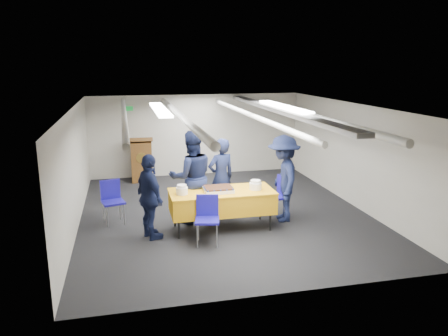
{
  "coord_description": "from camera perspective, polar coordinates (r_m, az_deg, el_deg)",
  "views": [
    {
      "loc": [
        -2.01,
        -8.74,
        3.18
      ],
      "look_at": [
        -0.04,
        -0.2,
        1.05
      ],
      "focal_mm": 35.0,
      "sensor_mm": 36.0,
      "label": 1
    }
  ],
  "objects": [
    {
      "name": "ground",
      "position": [
        9.52,
        -0.04,
        -5.86
      ],
      "size": [
        7.0,
        7.0,
        0.0
      ],
      "primitive_type": "plane",
      "color": "black",
      "rests_on": "ground"
    },
    {
      "name": "room_shell",
      "position": [
        9.49,
        -0.05,
        5.36
      ],
      "size": [
        6.0,
        7.0,
        2.3
      ],
      "color": "#BCB8AA",
      "rests_on": "ground"
    },
    {
      "name": "chair_left",
      "position": [
        9.11,
        -14.43,
        -3.7
      ],
      "size": [
        0.51,
        0.51,
        0.87
      ],
      "color": "gray",
      "rests_on": "ground"
    },
    {
      "name": "sailor_c",
      "position": [
        8.06,
        -9.64,
        -3.77
      ],
      "size": [
        0.69,
        1.01,
        1.59
      ],
      "primitive_type": "imported",
      "rotation": [
        0.0,
        0.0,
        1.93
      ],
      "color": "black",
      "rests_on": "ground"
    },
    {
      "name": "sailor_b",
      "position": [
        8.76,
        -4.25,
        -1.19
      ],
      "size": [
        0.95,
        0.76,
        1.88
      ],
      "primitive_type": "imported",
      "rotation": [
        0.0,
        0.0,
        3.19
      ],
      "color": "black",
      "rests_on": "ground"
    },
    {
      "name": "plate_stack_right",
      "position": [
        8.51,
        4.14,
        -2.24
      ],
      "size": [
        0.24,
        0.24,
        0.18
      ],
      "color": "white",
      "rests_on": "serving_table"
    },
    {
      "name": "serving_table",
      "position": [
        8.48,
        -0.29,
        -4.36
      ],
      "size": [
        2.01,
        0.88,
        0.77
      ],
      "color": "black",
      "rests_on": "ground"
    },
    {
      "name": "sailor_d",
      "position": [
        8.92,
        7.75,
        -1.37
      ],
      "size": [
        0.85,
        1.24,
        1.77
      ],
      "primitive_type": "imported",
      "rotation": [
        0.0,
        0.0,
        -1.75
      ],
      "color": "black",
      "rests_on": "ground"
    },
    {
      "name": "sailor_a",
      "position": [
        9.13,
        -0.39,
        -1.25
      ],
      "size": [
        0.7,
        0.57,
        1.67
      ],
      "primitive_type": "imported",
      "rotation": [
        0.0,
        0.0,
        3.45
      ],
      "color": "black",
      "rests_on": "ground"
    },
    {
      "name": "chair_right",
      "position": [
        9.19,
        7.04,
        -3.21
      ],
      "size": [
        0.48,
        0.48,
        0.87
      ],
      "color": "gray",
      "rests_on": "ground"
    },
    {
      "name": "podium",
      "position": [
        12.07,
        -10.74,
        1.14
      ],
      "size": [
        0.62,
        0.53,
        1.25
      ],
      "color": "brown",
      "rests_on": "ground"
    },
    {
      "name": "sheet_cake",
      "position": [
        8.35,
        -0.75,
        -2.79
      ],
      "size": [
        0.56,
        0.43,
        0.1
      ],
      "color": "white",
      "rests_on": "serving_table"
    },
    {
      "name": "chair_near",
      "position": [
        7.86,
        -2.2,
        -6.05
      ],
      "size": [
        0.5,
        0.5,
        0.87
      ],
      "color": "gray",
      "rests_on": "ground"
    },
    {
      "name": "plate_stack_left",
      "position": [
        8.21,
        -5.53,
        -2.86
      ],
      "size": [
        0.22,
        0.22,
        0.18
      ],
      "color": "white",
      "rests_on": "serving_table"
    }
  ]
}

